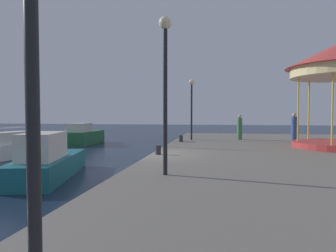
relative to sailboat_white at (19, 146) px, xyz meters
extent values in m
plane|color=#162338|center=(8.94, -3.46, -0.59)|extent=(120.00, 120.00, 0.00)
cube|color=slate|center=(15.59, -3.46, -0.19)|extent=(13.29, 28.77, 0.80)
cube|color=white|center=(0.02, 0.12, -0.17)|extent=(2.84, 6.37, 0.84)
cube|color=beige|center=(-0.10, -0.55, 0.57)|extent=(1.70, 2.88, 0.64)
cylinder|color=silver|center=(0.17, 0.95, 3.35)|extent=(0.12, 0.12, 6.20)
cylinder|color=silver|center=(-0.07, -0.41, 1.15)|extent=(0.57, 2.74, 0.08)
cube|color=#236638|center=(0.50, 7.48, -0.05)|extent=(2.26, 4.60, 1.08)
cube|color=beige|center=(0.52, 6.72, 0.84)|extent=(1.54, 2.04, 0.70)
cube|color=#4C6070|center=(0.49, 7.72, 0.98)|extent=(1.27, 0.14, 0.32)
cube|color=#19606B|center=(5.18, -5.18, -0.18)|extent=(2.83, 5.41, 0.82)
cube|color=beige|center=(5.34, -5.87, 0.73)|extent=(1.67, 2.48, 0.99)
cube|color=#4C6070|center=(5.08, -4.76, 0.93)|extent=(1.01, 0.33, 0.45)
cylinder|color=gold|center=(16.84, 1.93, 2.14)|extent=(0.08, 0.08, 3.25)
cylinder|color=gold|center=(15.84, 0.18, 2.14)|extent=(0.08, 0.08, 3.25)
cylinder|color=gold|center=(16.84, -1.56, 2.14)|extent=(0.08, 0.08, 3.25)
cylinder|color=black|center=(10.21, -13.52, 2.06)|extent=(0.12, 0.12, 3.69)
cylinder|color=black|center=(10.33, -7.77, 2.23)|extent=(0.12, 0.12, 4.04)
sphere|color=#F9E5B2|center=(10.33, -7.77, 4.43)|extent=(0.36, 0.36, 0.36)
cylinder|color=black|center=(10.04, 3.74, 2.05)|extent=(0.12, 0.12, 3.67)
sphere|color=#F9E5B2|center=(10.04, 3.74, 4.06)|extent=(0.36, 0.36, 0.36)
cylinder|color=#2D2D33|center=(9.30, -3.69, 0.41)|extent=(0.24, 0.24, 0.40)
cylinder|color=#2D2D33|center=(9.53, 2.16, 0.41)|extent=(0.24, 0.24, 0.40)
cylinder|color=#2D2D33|center=(9.46, 2.62, 0.41)|extent=(0.24, 0.24, 0.40)
cylinder|color=#2D4C8C|center=(16.42, 3.38, 0.99)|extent=(0.34, 0.34, 1.55)
sphere|color=tan|center=(16.42, 3.38, 1.88)|extent=(0.24, 0.24, 0.24)
cylinder|color=#387247|center=(13.22, 4.50, 0.94)|extent=(0.34, 0.34, 1.46)
sphere|color=tan|center=(13.22, 4.50, 1.79)|extent=(0.24, 0.24, 0.24)
camera|label=1|loc=(11.78, -15.82, 1.90)|focal=31.44mm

